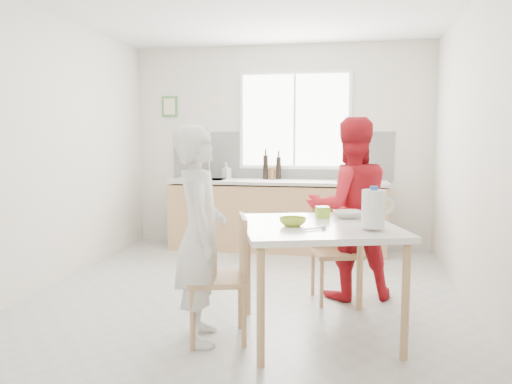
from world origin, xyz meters
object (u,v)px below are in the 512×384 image
at_px(dining_table, 318,236).
at_px(person_white, 200,234).
at_px(bowl_white, 348,214).
at_px(chair_left, 227,272).
at_px(bowl_green, 293,222).
at_px(milk_jug, 374,208).
at_px(wine_bottle_b, 279,168).
at_px(wine_bottle_a, 266,167).
at_px(chair_far, 335,246).
at_px(person_red, 350,208).

xyz_separation_m(dining_table, person_white, (-0.83, -0.25, 0.03)).
bearing_deg(person_white, bowl_white, -77.92).
xyz_separation_m(chair_left, person_white, (-0.18, -0.05, 0.28)).
distance_m(bowl_green, bowl_white, 0.58).
distance_m(bowl_white, milk_jug, 0.55).
distance_m(dining_table, wine_bottle_b, 3.00).
bearing_deg(wine_bottle_a, chair_left, -85.93).
distance_m(chair_far, bowl_white, 0.69).
bearing_deg(chair_far, wine_bottle_b, 95.16).
xyz_separation_m(bowl_green, milk_jug, (0.57, -0.07, 0.12)).
height_order(chair_far, wine_bottle_a, wine_bottle_a).
distance_m(dining_table, chair_far, 0.93).
distance_m(milk_jug, wine_bottle_a, 3.30).
xyz_separation_m(person_white, wine_bottle_a, (-0.04, 3.12, 0.29)).
distance_m(dining_table, bowl_white, 0.41).
bearing_deg(bowl_green, bowl_white, 47.53).
relative_size(wine_bottle_a, wine_bottle_b, 1.07).
bearing_deg(dining_table, person_red, 76.31).
bearing_deg(person_red, dining_table, 59.74).
height_order(dining_table, chair_left, chair_left).
distance_m(dining_table, wine_bottle_a, 3.01).
bearing_deg(bowl_white, wine_bottle_b, 109.61).
relative_size(chair_far, person_red, 0.54).
relative_size(chair_left, person_red, 0.55).
bearing_deg(bowl_green, dining_table, 30.60).
bearing_deg(person_white, dining_table, -90.00).
distance_m(person_red, wine_bottle_a, 2.22).
distance_m(chair_left, bowl_green, 0.61).
height_order(dining_table, wine_bottle_a, wine_bottle_a).
relative_size(person_white, person_red, 0.95).
distance_m(chair_left, chair_far, 1.32).
xyz_separation_m(chair_far, bowl_green, (-0.28, -0.99, 0.39)).
height_order(bowl_green, milk_jug, milk_jug).
relative_size(dining_table, wine_bottle_a, 4.28).
distance_m(chair_left, milk_jug, 1.16).
relative_size(chair_left, bowl_green, 4.75).
bearing_deg(wine_bottle_a, dining_table, -73.12).
bearing_deg(person_red, milk_jug, 81.35).
height_order(bowl_green, bowl_white, bowl_green).
height_order(dining_table, milk_jug, milk_jug).
height_order(milk_jug, wine_bottle_a, wine_bottle_a).
height_order(bowl_green, wine_bottle_b, wine_bottle_b).
xyz_separation_m(dining_table, wine_bottle_a, (-0.87, 2.87, 0.32)).
xyz_separation_m(person_red, milk_jug, (0.16, -1.13, 0.17)).
xyz_separation_m(wine_bottle_a, wine_bottle_b, (0.17, 0.03, -0.01)).
height_order(chair_left, bowl_white, chair_left).
distance_m(chair_left, wine_bottle_a, 3.12).
xyz_separation_m(person_red, bowl_green, (-0.41, -1.06, 0.05)).
height_order(person_white, bowl_green, person_white).
bearing_deg(person_white, wine_bottle_a, -15.86).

